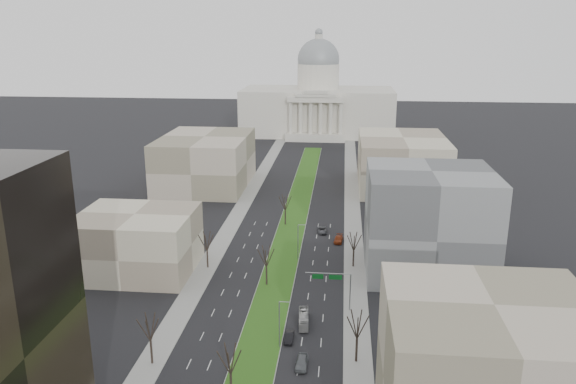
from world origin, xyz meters
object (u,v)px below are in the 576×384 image
Objects in this scene: car_grey_far at (322,230)px; box_van at (304,319)px; car_black at (289,337)px; car_red at (339,239)px; car_grey_near at (302,362)px.

box_van is at bearing -97.16° from car_grey_far.
car_black is 50.98m from car_red.
car_grey_far is at bearing 129.26° from car_red.
car_grey_near is 0.95× the size of car_red.
car_grey_near is at bearing -96.16° from car_grey_far.
box_van is at bearing 94.38° from car_grey_near.
car_grey_near is 1.14× the size of car_black.
car_grey_far is 0.68× the size of box_van.
box_van reaches higher than car_grey_far.
box_van is (2.17, 6.27, 0.35)m from car_black.
car_grey_far is at bearing 84.39° from box_van.
car_grey_near is 0.96× the size of car_grey_far.
car_red is at bearing 78.18° from box_van.
car_grey_far is (-4.60, 6.84, -0.04)m from car_red.
box_van is at bearing -92.59° from car_red.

